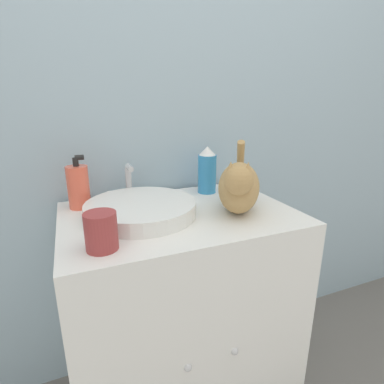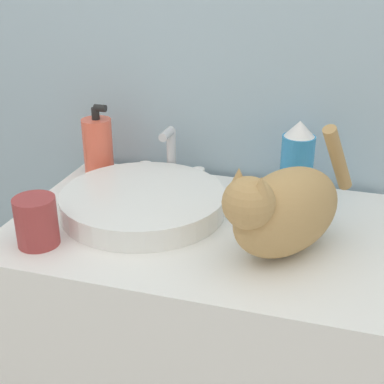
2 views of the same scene
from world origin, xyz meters
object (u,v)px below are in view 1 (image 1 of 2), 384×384
(spray_bottle, at_px, (207,170))
(cup, at_px, (101,231))
(cat, at_px, (239,186))
(soap_bottle, at_px, (78,187))

(spray_bottle, distance_m, cup, 0.59)
(cat, bearing_deg, soap_bottle, -84.24)
(spray_bottle, bearing_deg, cat, -89.28)
(cat, height_order, soap_bottle, cat)
(spray_bottle, xyz_separation_m, cup, (-0.47, -0.35, -0.04))
(soap_bottle, relative_size, cup, 1.90)
(soap_bottle, bearing_deg, cup, -84.09)
(cat, bearing_deg, spray_bottle, -147.10)
(spray_bottle, bearing_deg, soap_bottle, 179.63)
(cat, height_order, cup, cat)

